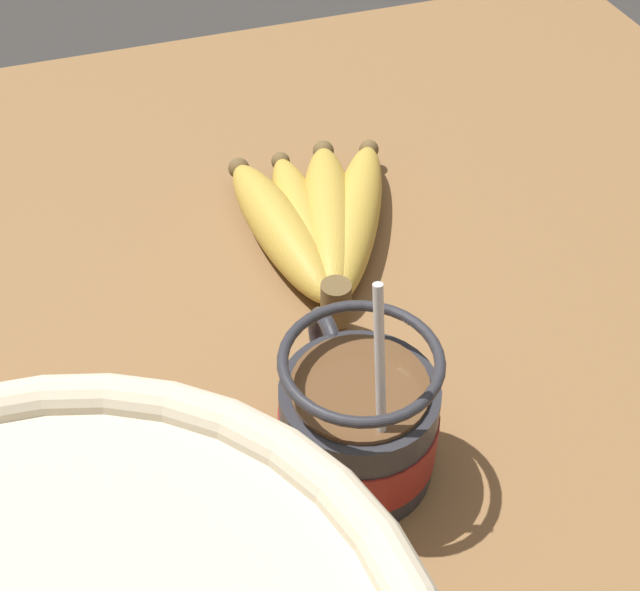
{
  "coord_description": "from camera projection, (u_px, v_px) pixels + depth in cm",
  "views": [
    {
      "loc": [
        -32.04,
        8.33,
        45.29
      ],
      "look_at": [
        6.23,
        -4.68,
        7.08
      ],
      "focal_mm": 50.0,
      "sensor_mm": 36.0,
      "label": 1
    }
  ],
  "objects": [
    {
      "name": "coffee_mug",
      "position": [
        357.0,
        423.0,
        0.49
      ],
      "size": [
        12.15,
        8.78,
        15.58
      ],
      "color": "#28282D",
      "rests_on": "table"
    },
    {
      "name": "banana_bunch",
      "position": [
        318.0,
        222.0,
        0.65
      ],
      "size": [
        19.29,
        13.98,
        4.11
      ],
      "color": "brown",
      "rests_on": "table"
    },
    {
      "name": "table",
      "position": [
        280.0,
        446.0,
        0.54
      ],
      "size": [
        99.58,
        99.58,
        3.03
      ],
      "color": "brown",
      "rests_on": "ground"
    }
  ]
}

